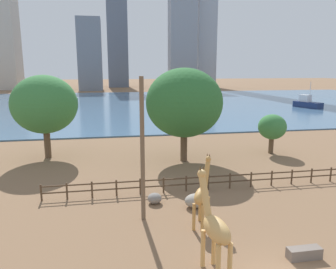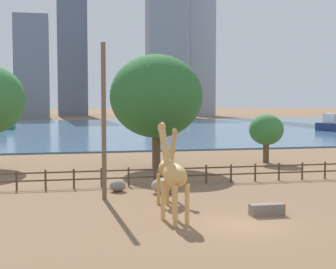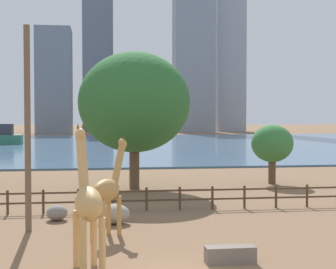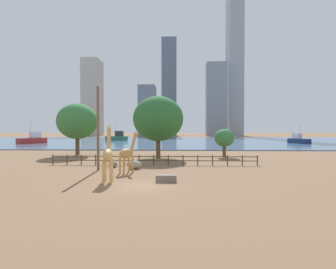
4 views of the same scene
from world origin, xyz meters
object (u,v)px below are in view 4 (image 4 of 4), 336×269
Objects in this scene: giraffe_tall at (108,155)px; boat_tug at (33,139)px; boulder_by_pole at (113,164)px; tree_right_tall at (224,138)px; boat_sailboat at (298,140)px; tree_center_broad at (158,119)px; tree_left_large at (77,121)px; giraffe_companion at (127,153)px; utility_pole at (98,128)px; boulder_near_fence at (135,165)px; feeding_trough at (166,178)px; boat_ferry at (117,137)px.

boat_tug reaches higher than giraffe_tall.
giraffe_tall is 0.58× the size of boat_tug.
tree_right_tall is (15.36, 11.92, 2.70)m from boulder_by_pole.
tree_center_broad is at bearing -64.30° from boat_sailboat.
tree_left_large is 1.22× the size of boat_sailboat.
tree_center_broad is (4.64, 10.69, 5.83)m from boulder_by_pole.
giraffe_companion is at bearing -129.20° from tree_right_tall.
boulder_by_pole is at bearing 65.86° from utility_pole.
tree_left_large is at bearing -75.68° from boat_sailboat.
boat_tug is at bearing -106.79° from boat_sailboat.
tree_center_broad reaches higher than boat_tug.
giraffe_companion is 2.78× the size of boulder_near_fence.
giraffe_tall is 0.54× the size of utility_pole.
giraffe_tall is 19.98m from tree_center_broad.
feeding_trough is 0.24× the size of boat_sailboat.
giraffe_tall is 1.14× the size of giraffe_companion.
utility_pole is at bearing -62.39° from tree_left_large.
tree_center_broad is at bearing 81.12° from boulder_near_fence.
boulder_near_fence is at bearing 24.89° from giraffe_companion.
feeding_trough is at bearing -83.82° from tree_center_broad.
tree_left_large reaches higher than boulder_by_pole.
boat_sailboat is (54.75, 35.95, -4.67)m from tree_left_large.
giraffe_tall is 7.80m from boulder_near_fence.
boat_ferry is at bearing 45.47° from giraffe_companion.
giraffe_companion is 68.89m from boat_sailboat.
boat_sailboat is at bearing 44.67° from tree_center_broad.
boulder_near_fence is 71.68m from boat_ferry.
boulder_near_fence is 0.17× the size of tree_left_large.
boat_ferry is (-16.94, 76.87, -0.90)m from giraffe_tall.
boulder_near_fence is at bearing 69.58° from boat_tug.
tree_left_large is 1.06× the size of boat_tug.
boulder_near_fence reaches higher than boulder_by_pole.
tree_right_tall reaches higher than feeding_trough.
utility_pole is 61.11m from boat_tug.
giraffe_companion is 6.47m from feeding_trough.
giraffe_tall is at bearing -98.64° from tree_center_broad.
boulder_by_pole is 67.49m from boat_sailboat.
tree_right_tall is at bearing 6.54° from tree_center_broad.
giraffe_tall is 1.09× the size of tree_right_tall.
boat_ferry reaches higher than boulder_near_fence.
boat_ferry is at bearing 104.57° from boulder_near_fence.
tree_center_broad is 1.32× the size of boat_sailboat.
utility_pole is 21.85m from tree_right_tall.
tree_right_tall is at bearing 46.20° from boulder_near_fence.
boulder_by_pole is (-2.79, 1.19, -0.10)m from boulder_near_fence.
boat_sailboat is (60.08, -17.76, -0.18)m from boat_ferry.
tree_left_large is at bearing 117.61° from utility_pole.
boat_ferry is at bearing 118.53° from tree_right_tall.
boat_tug is (-39.24, 48.52, 0.94)m from boulder_near_fence.
boulder_by_pole is 18.40m from tree_left_large.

